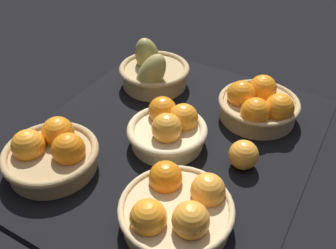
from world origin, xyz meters
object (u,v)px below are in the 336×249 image
basket_center (168,128)px  loose_orange_front_gap (244,155)px  basket_near_left (177,209)px  basket_far_right_pears (153,72)px  basket_near_right (259,105)px  basket_far_left (52,153)px

basket_center → loose_orange_front_gap: bearing=-87.2°
basket_near_left → basket_center: 26.42cm
basket_near_left → basket_far_right_pears: size_ratio=0.99×
basket_far_right_pears → basket_near_left: bearing=-143.0°
basket_near_right → loose_orange_front_gap: size_ratio=3.13×
basket_near_left → basket_center: (21.90, 14.77, 0.28)cm
basket_far_left → basket_center: size_ratio=1.11×
basket_far_left → basket_center: 29.85cm
basket_near_left → basket_far_right_pears: basket_far_right_pears is taller
basket_center → basket_near_left: bearing=-146.0°
basket_center → basket_far_right_pears: bearing=39.8°
basket_near_right → basket_far_right_pears: size_ratio=0.93×
basket_far_left → basket_far_right_pears: (44.25, -1.55, 0.68)cm
basket_far_left → basket_near_right: bearing=-40.0°
basket_near_left → basket_near_right: size_ratio=1.06×
loose_orange_front_gap → basket_far_right_pears: bearing=61.8°
basket_far_right_pears → basket_center: bearing=-140.2°
basket_near_right → basket_far_left: bearing=140.0°
loose_orange_front_gap → basket_far_left: bearing=120.1°
basket_near_right → basket_far_right_pears: 35.35cm
basket_near_right → basket_far_left: (-44.02, 36.91, -0.35)cm
basket_near_left → basket_near_right: basket_near_right is taller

